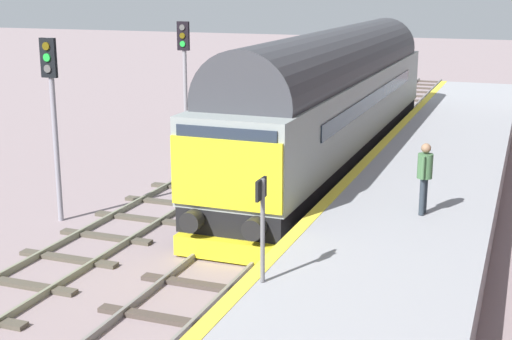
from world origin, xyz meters
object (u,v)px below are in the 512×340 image
Objects in this scene: diesel_locomotive at (335,95)px; signal_post_near at (53,106)px; signal_post_mid at (185,72)px; platform_number_sign at (262,214)px; waiting_passenger at (425,172)px.

signal_post_near is (-5.25, -8.30, 0.58)m from diesel_locomotive.
signal_post_mid is 2.60× the size of platform_number_sign.
waiting_passenger is (9.31, -6.85, -1.11)m from signal_post_mid.
diesel_locomotive is 12.65m from platform_number_sign.
waiting_passenger is (9.31, 0.78, -1.07)m from signal_post_near.
diesel_locomotive is 9.84m from signal_post_near.
signal_post_near is at bearing 100.45° from waiting_passenger.
signal_post_near reaches higher than waiting_passenger.
signal_post_mid is at bearing -172.70° from diesel_locomotive.
diesel_locomotive is 3.96× the size of signal_post_mid.
waiting_passenger is at bearing 4.79° from signal_post_near.
waiting_passenger is at bearing -61.63° from diesel_locomotive.
signal_post_mid reaches higher than platform_number_sign.
signal_post_mid is 11.61m from waiting_passenger.
signal_post_mid reaches higher than signal_post_near.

